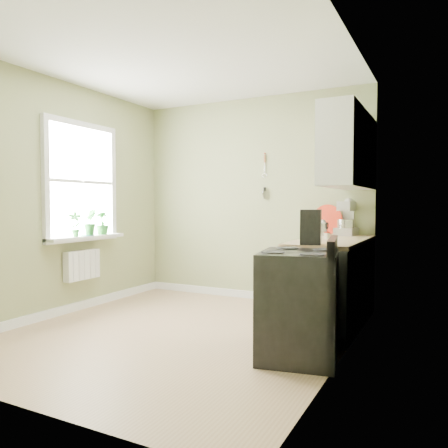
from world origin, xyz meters
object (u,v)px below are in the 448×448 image
at_px(kettle, 322,228).
at_px(coffee_maker, 311,228).
at_px(stand_mixer, 347,219).
at_px(stove, 299,304).

bearing_deg(kettle, coffee_maker, -80.52).
bearing_deg(stand_mixer, stove, -90.52).
bearing_deg(coffee_maker, stove, -86.15).
xyz_separation_m(stove, stand_mixer, (0.02, 1.82, 0.65)).
height_order(stove, coffee_maker, coffee_maker).
bearing_deg(stand_mixer, coffee_maker, -91.86).
xyz_separation_m(kettle, coffee_maker, (0.20, -1.19, 0.06)).
xyz_separation_m(stand_mixer, kettle, (-0.24, -0.20, -0.10)).
height_order(stove, stand_mixer, stand_mixer).
bearing_deg(stove, stand_mixer, 89.48).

